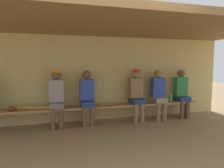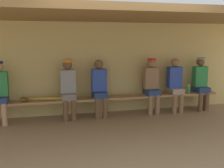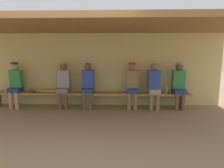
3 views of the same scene
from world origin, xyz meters
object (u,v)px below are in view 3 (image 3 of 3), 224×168
at_px(player_in_red, 88,84).
at_px(player_shirtless_tan, 179,84).
at_px(player_near_post, 64,83).
at_px(baseball_bat, 47,91).
at_px(player_leftmost, 154,84).
at_px(player_middle, 132,83).
at_px(baseball_glove_tan, 32,91).
at_px(water_bottle_clear, 166,90).
at_px(bench, 88,95).
at_px(player_rightmost, 16,83).

distance_m(player_in_red, player_shirtless_tan, 2.64).
xyz_separation_m(player_shirtless_tan, player_near_post, (-3.36, 0.00, 0.00)).
bearing_deg(baseball_bat, player_leftmost, 10.18).
xyz_separation_m(player_in_red, player_shirtless_tan, (2.64, 0.00, 0.02)).
bearing_deg(player_middle, player_leftmost, -0.04).
bearing_deg(player_shirtless_tan, baseball_glove_tan, -179.95).
xyz_separation_m(player_near_post, baseball_glove_tan, (-0.96, -0.00, -0.24)).
distance_m(player_shirtless_tan, baseball_glove_tan, 4.33).
relative_size(player_shirtless_tan, water_bottle_clear, 6.41).
distance_m(player_near_post, player_middle, 2.01).
distance_m(player_middle, baseball_glove_tan, 2.98).
bearing_deg(water_bottle_clear, baseball_glove_tan, 179.41).
distance_m(bench, player_rightmost, 2.19).
xyz_separation_m(player_shirtless_tan, player_leftmost, (-0.71, -0.00, -0.02)).
xyz_separation_m(bench, player_shirtless_tan, (2.65, 0.00, 0.36)).
bearing_deg(water_bottle_clear, player_rightmost, 179.42).
relative_size(player_rightmost, baseball_glove_tan, 5.60).
relative_size(player_shirtless_tan, player_middle, 1.00).
relative_size(player_shirtless_tan, player_rightmost, 1.00).
height_order(player_shirtless_tan, player_leftmost, player_shirtless_tan).
bearing_deg(player_rightmost, player_in_red, -0.01).
relative_size(player_in_red, player_near_post, 0.99).
bearing_deg(player_shirtless_tan, player_in_red, -179.99).
relative_size(player_leftmost, baseball_bat, 1.60).
bearing_deg(player_shirtless_tan, player_near_post, 180.00).
bearing_deg(player_rightmost, water_bottle_clear, -0.58).
relative_size(player_shirtless_tan, player_near_post, 1.00).
relative_size(player_in_red, player_rightmost, 0.99).
bearing_deg(player_leftmost, player_rightmost, 179.99).
bearing_deg(player_in_red, player_near_post, 179.96).
bearing_deg(player_near_post, player_rightmost, 180.00).
xyz_separation_m(player_rightmost, player_leftmost, (4.09, -0.00, -0.02)).
bearing_deg(baseball_glove_tan, baseball_bat, -118.19).
bearing_deg(baseball_glove_tan, player_rightmost, 61.26).
relative_size(baseball_glove_tan, baseball_bat, 0.29).
height_order(player_shirtless_tan, water_bottle_clear, player_shirtless_tan).
xyz_separation_m(player_in_red, player_middle, (1.29, 0.00, 0.02)).
height_order(bench, water_bottle_clear, water_bottle_clear).
xyz_separation_m(player_rightmost, player_middle, (3.46, 0.00, 0.00)).
xyz_separation_m(player_in_red, water_bottle_clear, (2.28, -0.04, -0.17)).
xyz_separation_m(player_in_red, player_leftmost, (1.93, 0.00, 0.00)).
xyz_separation_m(player_near_post, player_middle, (2.01, 0.00, 0.00)).
bearing_deg(water_bottle_clear, player_shirtless_tan, 7.04).
relative_size(bench, player_shirtless_tan, 4.46).
bearing_deg(baseball_bat, water_bottle_clear, 9.44).
height_order(player_near_post, baseball_glove_tan, player_near_post).
distance_m(bench, water_bottle_clear, 2.30).
bearing_deg(baseball_bat, player_shirtless_tan, 10.17).
height_order(player_in_red, baseball_bat, player_in_red).
relative_size(player_near_post, player_middle, 1.00).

